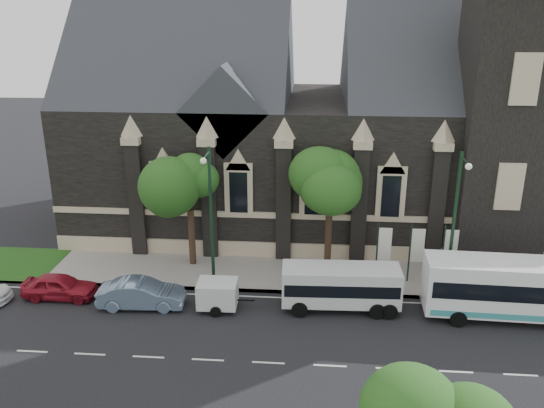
# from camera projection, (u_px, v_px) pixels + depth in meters

# --- Properties ---
(ground) EXTENTS (160.00, 160.00, 0.00)m
(ground) POSITION_uv_depth(u_px,v_px,m) (268.00, 363.00, 27.21)
(ground) COLOR black
(ground) RESTS_ON ground
(sidewalk) EXTENTS (80.00, 5.00, 0.15)m
(sidewalk) POSITION_uv_depth(u_px,v_px,m) (281.00, 274.00, 36.11)
(sidewalk) COLOR gray
(sidewalk) RESTS_ON ground
(museum) EXTENTS (40.00, 17.70, 29.90)m
(museum) POSITION_uv_depth(u_px,v_px,m) (357.00, 124.00, 41.73)
(museum) COLOR black
(museum) RESTS_ON ground
(tree_walk_right) EXTENTS (4.08, 4.08, 7.80)m
(tree_walk_right) POSITION_uv_depth(u_px,v_px,m) (333.00, 185.00, 35.09)
(tree_walk_right) COLOR black
(tree_walk_right) RESTS_ON ground
(tree_walk_left) EXTENTS (3.91, 3.91, 7.64)m
(tree_walk_left) POSITION_uv_depth(u_px,v_px,m) (193.00, 183.00, 35.78)
(tree_walk_left) COLOR black
(tree_walk_left) RESTS_ON ground
(street_lamp_near) EXTENTS (0.36, 1.88, 9.00)m
(street_lamp_near) POSITION_uv_depth(u_px,v_px,m) (455.00, 219.00, 31.41)
(street_lamp_near) COLOR black
(street_lamp_near) RESTS_ON ground
(street_lamp_mid) EXTENTS (0.36, 1.88, 9.00)m
(street_lamp_mid) POSITION_uv_depth(u_px,v_px,m) (210.00, 212.00, 32.46)
(street_lamp_mid) COLOR black
(street_lamp_mid) RESTS_ON ground
(banner_flag_left) EXTENTS (0.90, 0.10, 4.00)m
(banner_flag_left) POSITION_uv_depth(u_px,v_px,m) (382.00, 248.00, 34.40)
(banner_flag_left) COLOR black
(banner_flag_left) RESTS_ON ground
(banner_flag_center) EXTENTS (0.90, 0.10, 4.00)m
(banner_flag_center) POSITION_uv_depth(u_px,v_px,m) (415.00, 249.00, 34.25)
(banner_flag_center) COLOR black
(banner_flag_center) RESTS_ON ground
(banner_flag_right) EXTENTS (0.90, 0.10, 4.00)m
(banner_flag_right) POSITION_uv_depth(u_px,v_px,m) (448.00, 250.00, 34.10)
(banner_flag_right) COLOR black
(banner_flag_right) RESTS_ON ground
(tour_coach) EXTENTS (11.83, 3.08, 3.43)m
(tour_coach) POSITION_uv_depth(u_px,v_px,m) (534.00, 289.00, 30.40)
(tour_coach) COLOR white
(tour_coach) RESTS_ON ground
(shuttle_bus) EXTENTS (6.74, 2.58, 2.57)m
(shuttle_bus) POSITION_uv_depth(u_px,v_px,m) (341.00, 285.00, 31.66)
(shuttle_bus) COLOR silver
(shuttle_bus) RESTS_ON ground
(box_trailer) EXTENTS (3.26, 1.92, 1.73)m
(box_trailer) POSITION_uv_depth(u_px,v_px,m) (218.00, 294.00, 31.74)
(box_trailer) COLOR silver
(box_trailer) RESTS_ON ground
(sedan) EXTENTS (5.06, 2.02, 1.64)m
(sedan) POSITION_uv_depth(u_px,v_px,m) (141.00, 294.00, 32.07)
(sedan) COLOR #7288A5
(sedan) RESTS_ON ground
(car_far_red) EXTENTS (4.39, 1.77, 1.49)m
(car_far_red) POSITION_uv_depth(u_px,v_px,m) (60.00, 286.00, 33.08)
(car_far_red) COLOR maroon
(car_far_red) RESTS_ON ground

